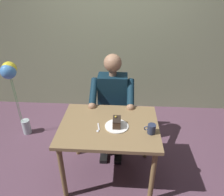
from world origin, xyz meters
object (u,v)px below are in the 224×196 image
object	(u,v)px
cake_slice	(117,122)
coffee_cup	(151,129)
chair	(113,106)
seated_person	(112,102)
dessert_spoon	(98,129)
dining_table	(109,131)
balloon_display	(13,83)

from	to	relation	value
cake_slice	coffee_cup	bearing A→B (deg)	166.39
cake_slice	chair	bearing A→B (deg)	-83.98
chair	cake_slice	world-z (taller)	chair
chair	cake_slice	xyz separation A→B (m)	(-0.08, 0.75, 0.28)
seated_person	dessert_spoon	distance (m)	0.64
chair	seated_person	world-z (taller)	seated_person
cake_slice	dessert_spoon	distance (m)	0.19
dining_table	balloon_display	distance (m)	1.49
coffee_cup	balloon_display	distance (m)	1.89
cake_slice	coffee_cup	distance (m)	0.34
chair	balloon_display	size ratio (longest dim) A/B	0.81
seated_person	balloon_display	xyz separation A→B (m)	(1.31, -0.13, 0.18)
chair	seated_person	distance (m)	0.24
dining_table	chair	distance (m)	0.73
cake_slice	dessert_spoon	size ratio (longest dim) A/B	0.92
dessert_spoon	chair	bearing A→B (deg)	-97.15
dining_table	chair	xyz separation A→B (m)	(0.00, -0.72, -0.14)
chair	dessert_spoon	xyz separation A→B (m)	(0.10, 0.80, 0.23)
dessert_spoon	cake_slice	bearing A→B (deg)	-162.85
dining_table	cake_slice	distance (m)	0.17
dining_table	dessert_spoon	distance (m)	0.16
balloon_display	dining_table	bearing A→B (deg)	152.71
balloon_display	dessert_spoon	bearing A→B (deg)	147.72
chair	seated_person	xyz separation A→B (m)	(0.00, 0.17, 0.16)
seated_person	cake_slice	world-z (taller)	seated_person
cake_slice	balloon_display	size ratio (longest dim) A/B	0.12
cake_slice	coffee_cup	xyz separation A→B (m)	(-0.33, 0.08, -0.00)
coffee_cup	chair	bearing A→B (deg)	-63.72
chair	cake_slice	distance (m)	0.80
coffee_cup	cake_slice	bearing A→B (deg)	-13.61
dining_table	chair	world-z (taller)	chair
dining_table	seated_person	distance (m)	0.55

